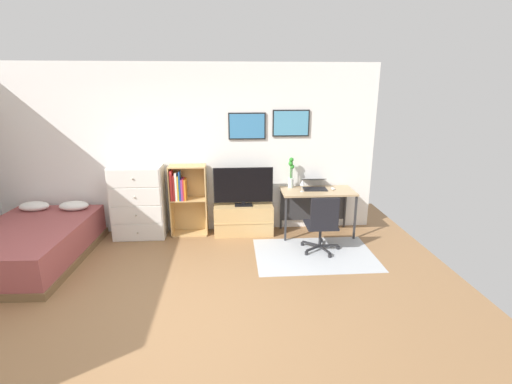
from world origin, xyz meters
TOP-DOWN VIEW (x-y plane):
  - ground_plane at (0.00, 0.00)m, footprint 7.20×7.20m
  - wall_back_with_posters at (0.02, 2.43)m, footprint 6.12×0.09m
  - area_rug at (1.88, 1.29)m, footprint 1.70×1.20m
  - bed at (-2.06, 1.36)m, footprint 1.43×2.07m
  - dresser at (-0.76, 2.15)m, footprint 0.80×0.46m
  - bookshelf at (-0.04, 2.22)m, footprint 0.58×0.30m
  - tv_stand at (0.89, 2.17)m, footprint 0.95×0.41m
  - television at (0.89, 2.15)m, footprint 0.94×0.16m
  - desk at (2.08, 2.16)m, footprint 1.16×0.58m
  - office_chair at (1.99, 1.36)m, footprint 0.56×0.58m
  - laptop at (2.05, 2.21)m, footprint 0.40×0.42m
  - computer_mouse at (2.33, 2.10)m, footprint 0.06×0.10m
  - bamboo_vase at (1.67, 2.28)m, footprint 0.10×0.10m
  - wine_glass at (1.81, 2.02)m, footprint 0.07×0.07m

SIDE VIEW (x-z plane):
  - ground_plane at x=0.00m, z-range 0.00..0.00m
  - area_rug at x=1.88m, z-range 0.00..0.01m
  - tv_stand at x=0.89m, z-range 0.00..0.49m
  - bed at x=-2.06m, z-range -0.06..0.58m
  - office_chair at x=1.99m, z-range 0.03..0.89m
  - dresser at x=-0.76m, z-range 0.00..1.16m
  - desk at x=2.08m, z-range 0.23..0.97m
  - bookshelf at x=-0.04m, z-range 0.09..1.23m
  - computer_mouse at x=2.33m, z-range 0.74..0.77m
  - laptop at x=2.05m, z-range 0.72..0.89m
  - television at x=0.89m, z-range 0.49..1.12m
  - wine_glass at x=1.81m, z-range 0.78..0.96m
  - bamboo_vase at x=1.67m, z-range 0.74..1.24m
  - wall_back_with_posters at x=0.02m, z-range 0.01..2.71m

